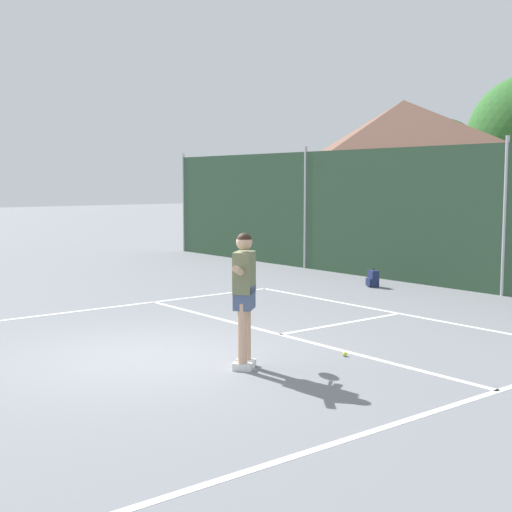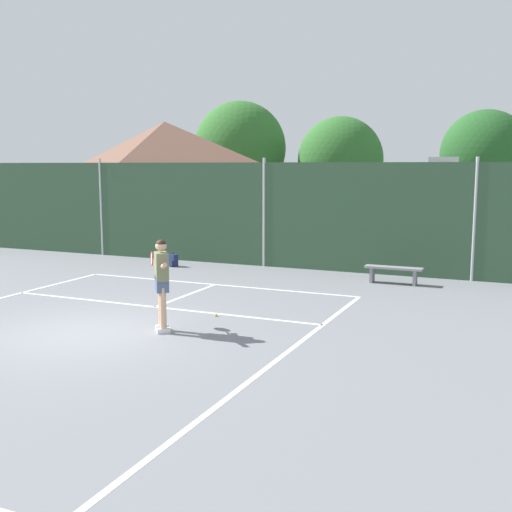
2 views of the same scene
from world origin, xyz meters
name	(u,v)px [view 2 (image 2 of 2)]	position (x,y,z in m)	size (l,w,h in m)	color
ground_plane	(87,333)	(0.00, 0.00, 0.00)	(120.00, 120.00, 0.00)	slate
court_markings	(107,325)	(0.00, 0.65, 0.00)	(8.30, 11.10, 0.01)	white
chainlink_fence	(264,215)	(0.00, 9.00, 1.69)	(26.09, 0.09, 3.53)	#2D4C33
basketball_hoop	(442,197)	(5.42, 10.35, 2.31)	(0.90, 0.67, 3.55)	yellow
clubhouse_building	(166,181)	(-6.04, 12.72, 2.63)	(7.16, 5.35, 5.07)	silver
treeline_backdrop	(362,154)	(0.30, 20.44, 3.83)	(26.60, 4.43, 6.63)	brown
tennis_player	(161,277)	(1.31, 0.71, 1.11)	(1.04, 1.07, 1.85)	silver
tennis_ball	(216,315)	(1.71, 2.25, 0.03)	(0.07, 0.07, 0.07)	#CCE033
backpack_navy	(173,261)	(-2.70, 7.73, 0.19)	(0.33, 0.32, 0.46)	navy
courtside_bench	(393,271)	(4.52, 7.63, 0.36)	(1.60, 0.36, 0.48)	gray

